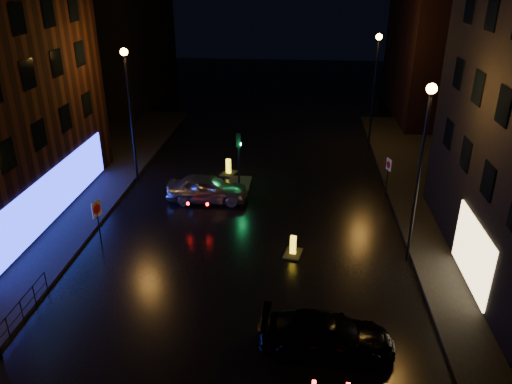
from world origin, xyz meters
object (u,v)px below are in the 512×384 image
bollard_far (229,171)px  road_sign_left (97,213)px  bollard_near (293,251)px  road_sign_right (388,168)px  silver_hatchback (207,188)px  traffic_signal (239,178)px  dark_sedan (327,335)px

bollard_far → road_sign_left: road_sign_left is taller
bollard_near → road_sign_right: bearing=65.6°
bollard_far → bollard_near: bearing=-46.2°
road_sign_left → road_sign_right: bearing=46.3°
bollard_far → road_sign_left: 11.11m
silver_hatchback → traffic_signal: bearing=-33.9°
silver_hatchback → dark_sedan: silver_hatchback is taller
dark_sedan → road_sign_left: road_sign_left is taller
silver_hatchback → bollard_near: 7.66m
dark_sedan → road_sign_right: (4.14, 14.14, 0.96)m
bollard_near → bollard_far: 10.76m
silver_hatchback → bollard_far: silver_hatchback is taller
silver_hatchback → road_sign_right: size_ratio=2.10×
road_sign_left → traffic_signal: bearing=73.0°
road_sign_right → bollard_far: bearing=-31.1°
bollard_near → road_sign_right: road_sign_right is taller
traffic_signal → dark_sedan: bearing=-71.2°
bollard_far → road_sign_right: 10.32m
traffic_signal → bollard_far: 1.93m
dark_sedan → road_sign_left: 12.66m
bollard_far → road_sign_right: (10.00, -2.08, 1.43)m
traffic_signal → road_sign_right: bearing=-2.5°
traffic_signal → road_sign_right: (9.10, -0.40, 1.16)m
silver_hatchback → bollard_near: size_ratio=3.60×
traffic_signal → road_sign_left: (-5.90, -8.12, 1.34)m
bollard_near → traffic_signal: bearing=125.1°
bollard_far → dark_sedan: bearing=-51.0°
dark_sedan → silver_hatchback: bearing=31.1°
traffic_signal → dark_sedan: 15.36m
road_sign_right → bollard_near: bearing=35.1°
silver_hatchback → bollard_far: bearing=-10.6°
road_sign_left → bollard_far: bearing=82.0°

